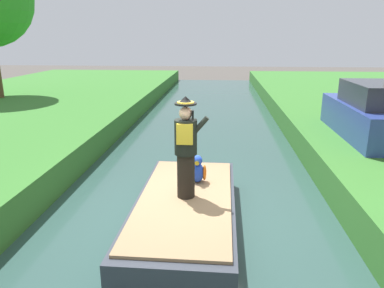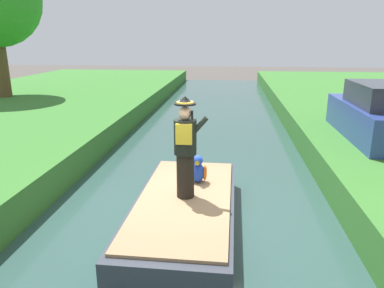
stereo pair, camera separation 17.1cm
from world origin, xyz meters
TOP-DOWN VIEW (x-y plane):
  - ground_plane at (0.00, 0.00)m, footprint 80.00×80.00m
  - canal_water at (0.00, 0.00)m, footprint 5.86×48.00m
  - boat at (0.00, -0.31)m, footprint 1.84×4.22m
  - person_pirate at (0.01, -0.27)m, footprint 0.61×0.42m
  - parrot_plush at (0.17, 0.43)m, footprint 0.36×0.35m
  - parked_car_blue at (4.80, 3.76)m, footprint 1.71×4.00m

SIDE VIEW (x-z plane):
  - ground_plane at x=0.00m, z-range 0.00..0.00m
  - canal_water at x=0.00m, z-range 0.00..0.10m
  - boat at x=0.00m, z-range 0.10..0.71m
  - parrot_plush at x=0.17m, z-range 0.67..1.24m
  - parked_car_blue at x=4.80m, z-range 0.75..2.25m
  - person_pirate at x=0.01m, z-range 0.71..2.56m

